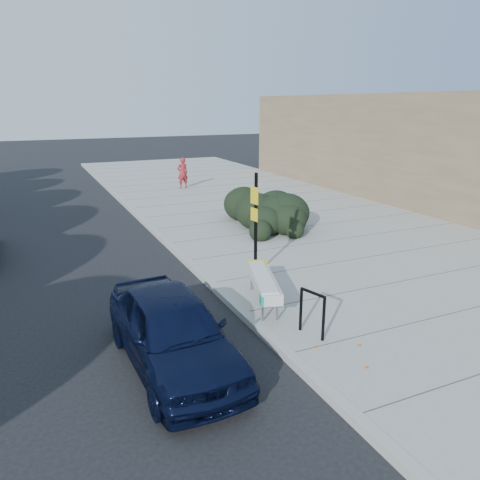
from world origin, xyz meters
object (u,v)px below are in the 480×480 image
object	(u,v)px
pedestrian	(183,173)
sign_post	(255,219)
bench	(263,281)
bike_rack	(312,309)
sedan_navy	(173,330)

from	to	relation	value
pedestrian	sign_post	bearing A→B (deg)	75.43
bench	pedestrian	bearing A→B (deg)	96.74
bike_rack	sedan_navy	size ratio (longest dim) A/B	0.23
sedan_navy	pedestrian	xyz separation A→B (m)	(5.79, 17.30, 0.28)
bench	sign_post	bearing A→B (deg)	87.53
sign_post	bench	bearing A→B (deg)	-118.45
bench	pedestrian	size ratio (longest dim) A/B	1.40
sign_post	sedan_navy	bearing A→B (deg)	-143.13
bike_rack	bench	bearing A→B (deg)	79.50
sign_post	sedan_navy	xyz separation A→B (m)	(-3.31, -3.29, -1.02)
sedan_navy	bike_rack	bearing A→B (deg)	-8.21
bench	bike_rack	distance (m)	1.80
bike_rack	pedestrian	world-z (taller)	pedestrian
pedestrian	bike_rack	bearing A→B (deg)	75.86
sign_post	pedestrian	size ratio (longest dim) A/B	1.67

